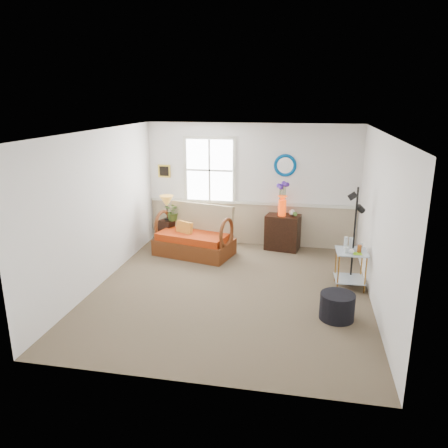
% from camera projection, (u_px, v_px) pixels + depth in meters
% --- Properties ---
extents(floor, '(4.50, 5.00, 0.01)m').
position_uv_depth(floor, '(231.00, 290.00, 7.28)').
color(floor, '#71634D').
rests_on(floor, ground).
extents(ceiling, '(4.50, 5.00, 0.01)m').
position_uv_depth(ceiling, '(231.00, 132.00, 6.55)').
color(ceiling, white).
rests_on(ceiling, walls).
extents(walls, '(4.51, 5.01, 2.60)m').
position_uv_depth(walls, '(231.00, 215.00, 6.92)').
color(walls, white).
rests_on(walls, floor).
extents(wainscot, '(4.46, 0.02, 0.90)m').
position_uv_depth(wainscot, '(250.00, 224.00, 9.49)').
color(wainscot, tan).
rests_on(wainscot, walls).
extents(chair_rail, '(4.46, 0.04, 0.06)m').
position_uv_depth(chair_rail, '(251.00, 203.00, 9.35)').
color(chair_rail, silver).
rests_on(chair_rail, walls).
extents(window, '(1.14, 0.06, 1.44)m').
position_uv_depth(window, '(210.00, 170.00, 9.33)').
color(window, white).
rests_on(window, walls).
extents(picture, '(0.28, 0.03, 0.28)m').
position_uv_depth(picture, '(164.00, 171.00, 9.53)').
color(picture, gold).
rests_on(picture, walls).
extents(mirror, '(0.47, 0.07, 0.47)m').
position_uv_depth(mirror, '(285.00, 165.00, 9.00)').
color(mirror, '#00539D').
rests_on(mirror, walls).
extents(loveseat, '(1.68, 1.19, 0.99)m').
position_uv_depth(loveseat, '(194.00, 231.00, 8.82)').
color(loveseat, '#5E2F16').
rests_on(loveseat, floor).
extents(throw_pillow, '(0.37, 0.25, 0.37)m').
position_uv_depth(throw_pillow, '(184.00, 230.00, 8.84)').
color(throw_pillow, '#CC5816').
rests_on(throw_pillow, loveseat).
extents(lamp_stand, '(0.44, 0.44, 0.58)m').
position_uv_depth(lamp_stand, '(169.00, 233.00, 9.39)').
color(lamp_stand, black).
rests_on(lamp_stand, floor).
extents(table_lamp, '(0.41, 0.41, 0.53)m').
position_uv_depth(table_lamp, '(167.00, 208.00, 9.21)').
color(table_lamp, '#C9872C').
rests_on(table_lamp, lamp_stand).
extents(potted_plant, '(0.51, 0.52, 0.31)m').
position_uv_depth(potted_plant, '(173.00, 214.00, 9.21)').
color(potted_plant, '#3D6124').
rests_on(potted_plant, lamp_stand).
extents(cabinet, '(0.76, 0.55, 0.74)m').
position_uv_depth(cabinet, '(283.00, 232.00, 9.18)').
color(cabinet, black).
rests_on(cabinet, floor).
extents(flower_vase, '(0.21, 0.21, 0.70)m').
position_uv_depth(flower_vase, '(282.00, 199.00, 8.95)').
color(flower_vase, red).
rests_on(flower_vase, cabinet).
extents(side_table, '(0.53, 0.53, 0.65)m').
position_uv_depth(side_table, '(350.00, 269.00, 7.33)').
color(side_table, '#B97C2C').
rests_on(side_table, floor).
extents(tabletop_items, '(0.40, 0.40, 0.22)m').
position_uv_depth(tabletop_items, '(353.00, 245.00, 7.20)').
color(tabletop_items, silver).
rests_on(tabletop_items, side_table).
extents(floor_lamp, '(0.27, 0.27, 1.69)m').
position_uv_depth(floor_lamp, '(354.00, 236.00, 7.34)').
color(floor_lamp, black).
rests_on(floor_lamp, floor).
extents(ottoman, '(0.57, 0.57, 0.39)m').
position_uv_depth(ottoman, '(337.00, 306.00, 6.31)').
color(ottoman, black).
rests_on(ottoman, floor).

